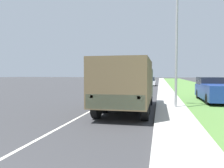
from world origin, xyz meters
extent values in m
plane|color=#38383A|center=(0.00, 40.00, 0.00)|extent=(180.00, 180.00, 0.00)
cube|color=silver|center=(0.00, 40.00, 0.00)|extent=(0.12, 120.00, 0.00)
cube|color=beige|center=(4.50, 40.00, 0.06)|extent=(1.80, 120.00, 0.12)
cube|color=#56843D|center=(8.90, 40.00, 0.01)|extent=(7.00, 120.00, 0.02)
cube|color=#474C38|center=(2.04, 13.44, 1.51)|extent=(2.57, 2.05, 1.79)
cube|color=brown|center=(2.04, 9.77, 1.72)|extent=(2.57, 5.28, 2.21)
cube|color=#474C38|center=(2.04, 7.19, 0.97)|extent=(2.44, 0.10, 0.60)
cube|color=red|center=(1.08, 7.17, 1.17)|extent=(0.12, 0.06, 0.12)
cube|color=red|center=(3.00, 7.17, 1.17)|extent=(0.12, 0.06, 0.12)
cylinder|color=black|center=(0.90, 13.34, 0.59)|extent=(0.30, 1.18, 1.18)
cylinder|color=black|center=(3.18, 13.34, 0.59)|extent=(0.30, 1.18, 1.18)
cylinder|color=black|center=(0.90, 8.46, 0.59)|extent=(0.30, 1.18, 1.18)
cylinder|color=black|center=(3.18, 8.46, 0.59)|extent=(0.30, 1.18, 1.18)
cylinder|color=black|center=(0.90, 10.04, 0.59)|extent=(0.30, 1.18, 1.18)
cylinder|color=black|center=(3.18, 10.04, 0.59)|extent=(0.30, 1.18, 1.18)
cube|color=silver|center=(-1.60, 23.18, 0.50)|extent=(1.76, 4.88, 0.65)
cube|color=black|center=(-1.60, 23.28, 1.16)|extent=(1.55, 2.20, 0.67)
cylinder|color=black|center=(-2.38, 24.74, 0.32)|extent=(0.20, 0.64, 0.64)
cylinder|color=black|center=(-0.82, 24.74, 0.32)|extent=(0.20, 0.64, 0.64)
cylinder|color=black|center=(-2.38, 21.62, 0.32)|extent=(0.20, 0.64, 0.64)
cylinder|color=black|center=(-0.82, 21.62, 0.32)|extent=(0.20, 0.64, 0.64)
cube|color=silver|center=(2.08, 37.90, 0.50)|extent=(1.94, 4.45, 0.65)
cube|color=black|center=(2.08, 37.99, 1.16)|extent=(1.71, 2.00, 0.67)
cylinder|color=black|center=(1.21, 39.32, 0.32)|extent=(0.20, 0.64, 0.64)
cylinder|color=black|center=(2.95, 39.32, 0.32)|extent=(0.20, 0.64, 0.64)
cylinder|color=black|center=(1.21, 36.47, 0.32)|extent=(0.20, 0.64, 0.64)
cylinder|color=black|center=(2.95, 36.47, 0.32)|extent=(0.20, 0.64, 0.64)
cube|color=silver|center=(1.73, 45.73, 0.49)|extent=(1.71, 4.20, 0.64)
cube|color=black|center=(1.73, 45.82, 1.15)|extent=(1.51, 1.89, 0.66)
cylinder|color=black|center=(0.97, 47.08, 0.32)|extent=(0.20, 0.64, 0.64)
cylinder|color=black|center=(2.48, 47.08, 0.32)|extent=(0.20, 0.64, 0.64)
cylinder|color=black|center=(0.97, 44.39, 0.32)|extent=(0.20, 0.64, 0.64)
cylinder|color=black|center=(2.48, 44.39, 0.32)|extent=(0.20, 0.64, 0.64)
cube|color=navy|center=(7.84, 16.12, 0.73)|extent=(1.97, 5.77, 0.97)
cube|color=black|center=(7.84, 17.79, 1.52)|extent=(1.81, 2.42, 0.60)
cube|color=navy|center=(7.84, 14.91, 1.28)|extent=(1.97, 3.35, 0.12)
cylinder|color=black|center=(6.98, 18.03, 0.40)|extent=(0.24, 0.76, 0.76)
cylinder|color=black|center=(8.71, 18.03, 0.40)|extent=(0.24, 0.76, 0.76)
cylinder|color=black|center=(6.98, 14.22, 0.40)|extent=(0.24, 0.76, 0.76)
cylinder|color=gray|center=(4.75, 12.13, 3.95)|extent=(0.14, 0.14, 7.67)
camera|label=1|loc=(3.80, -1.36, 2.10)|focal=35.00mm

